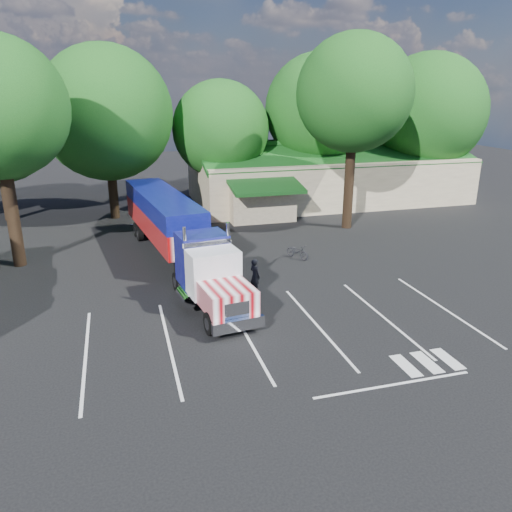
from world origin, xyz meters
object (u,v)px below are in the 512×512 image
object	(u,v)px
bicycle	(297,251)
silver_sedan	(318,203)
semi_truck	(173,227)
woman	(255,276)

from	to	relation	value
bicycle	silver_sedan	bearing A→B (deg)	34.23
semi_truck	bicycle	bearing A→B (deg)	-16.09
silver_sedan	semi_truck	bearing A→B (deg)	115.58
woman	silver_sedan	world-z (taller)	woman
bicycle	silver_sedan	distance (m)	12.48
bicycle	silver_sedan	xyz separation A→B (m)	(5.85, 11.02, 0.33)
woman	bicycle	size ratio (longest dim) A/B	1.06
bicycle	woman	bearing A→B (deg)	-159.11
woman	bicycle	bearing A→B (deg)	-65.16
bicycle	semi_truck	bearing A→B (deg)	144.03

